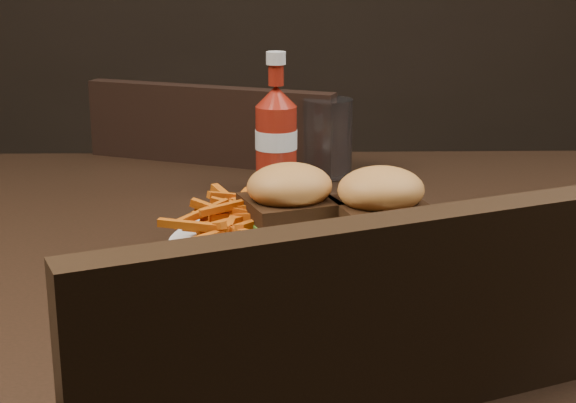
{
  "coord_description": "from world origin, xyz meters",
  "views": [
    {
      "loc": [
        -0.0,
        -0.95,
        1.06
      ],
      "look_at": [
        0.02,
        -0.05,
        0.8
      ],
      "focal_mm": 55.0,
      "sensor_mm": 36.0,
      "label": 1
    }
  ],
  "objects_px": {
    "plate": "(288,245)",
    "tumbler": "(328,138)",
    "dining_table": "(272,248)",
    "ketchup_bottle": "(276,147)",
    "chair_far": "(259,315)"
  },
  "relations": [
    {
      "from": "dining_table",
      "to": "ketchup_bottle",
      "type": "relative_size",
      "value": 11.19
    },
    {
      "from": "ketchup_bottle",
      "to": "plate",
      "type": "bearing_deg",
      "value": -87.5
    },
    {
      "from": "plate",
      "to": "tumbler",
      "type": "xyz_separation_m",
      "value": [
        0.06,
        0.31,
        0.05
      ]
    },
    {
      "from": "dining_table",
      "to": "ketchup_bottle",
      "type": "bearing_deg",
      "value": 87.45
    },
    {
      "from": "ketchup_bottle",
      "to": "tumbler",
      "type": "relative_size",
      "value": 0.99
    },
    {
      "from": "plate",
      "to": "ketchup_bottle",
      "type": "distance_m",
      "value": 0.24
    },
    {
      "from": "dining_table",
      "to": "plate",
      "type": "bearing_deg",
      "value": -74.35
    },
    {
      "from": "plate",
      "to": "tumbler",
      "type": "height_order",
      "value": "tumbler"
    },
    {
      "from": "tumbler",
      "to": "plate",
      "type": "bearing_deg",
      "value": -101.31
    },
    {
      "from": "chair_far",
      "to": "tumbler",
      "type": "relative_size",
      "value": 3.77
    },
    {
      "from": "ketchup_bottle",
      "to": "chair_far",
      "type": "bearing_deg",
      "value": 95.04
    },
    {
      "from": "chair_far",
      "to": "ketchup_bottle",
      "type": "bearing_deg",
      "value": 117.04
    },
    {
      "from": "dining_table",
      "to": "chair_far",
      "type": "xyz_separation_m",
      "value": [
        -0.02,
        0.5,
        -0.3
      ]
    },
    {
      "from": "plate",
      "to": "tumbler",
      "type": "bearing_deg",
      "value": 78.69
    },
    {
      "from": "dining_table",
      "to": "tumbler",
      "type": "distance_m",
      "value": 0.27
    }
  ]
}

